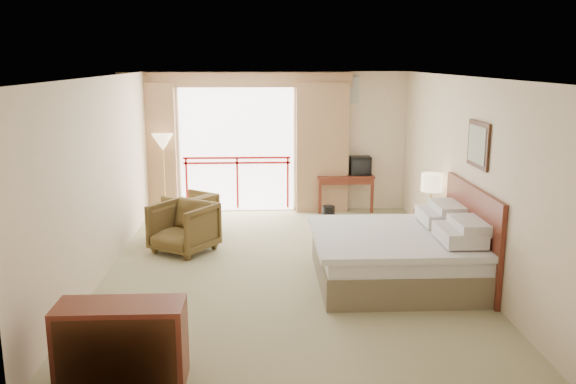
{
  "coord_description": "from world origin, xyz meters",
  "views": [
    {
      "loc": [
        -0.32,
        -8.28,
        2.93
      ],
      "look_at": [
        0.06,
        0.4,
        1.03
      ],
      "focal_mm": 38.0,
      "sensor_mm": 36.0,
      "label": 1
    }
  ],
  "objects_px": {
    "armchair_near": "(185,252)",
    "side_table": "(167,218)",
    "desk": "(344,182)",
    "wastebasket": "(328,214)",
    "dresser": "(122,344)",
    "armchair_far": "(191,231)",
    "bed": "(399,255)",
    "nightstand": "(430,232)",
    "table_lamp": "(432,183)",
    "floor_lamp": "(163,146)",
    "tv": "(360,166)"
  },
  "relations": [
    {
      "from": "tv",
      "to": "table_lamp",
      "type": "bearing_deg",
      "value": -86.25
    },
    {
      "from": "floor_lamp",
      "to": "bed",
      "type": "bearing_deg",
      "value": -45.37
    },
    {
      "from": "armchair_far",
      "to": "side_table",
      "type": "height_order",
      "value": "side_table"
    },
    {
      "from": "armchair_near",
      "to": "dresser",
      "type": "relative_size",
      "value": 0.74
    },
    {
      "from": "desk",
      "to": "armchair_near",
      "type": "xyz_separation_m",
      "value": [
        -2.84,
        -2.56,
        -0.56
      ]
    },
    {
      "from": "desk",
      "to": "table_lamp",
      "type": "bearing_deg",
      "value": -71.06
    },
    {
      "from": "side_table",
      "to": "armchair_near",
      "type": "bearing_deg",
      "value": -62.41
    },
    {
      "from": "bed",
      "to": "table_lamp",
      "type": "bearing_deg",
      "value": 59.7
    },
    {
      "from": "nightstand",
      "to": "table_lamp",
      "type": "height_order",
      "value": "table_lamp"
    },
    {
      "from": "floor_lamp",
      "to": "dresser",
      "type": "xyz_separation_m",
      "value": [
        0.55,
        -6.2,
        -0.96
      ]
    },
    {
      "from": "armchair_near",
      "to": "dresser",
      "type": "bearing_deg",
      "value": -56.94
    },
    {
      "from": "armchair_near",
      "to": "floor_lamp",
      "type": "bearing_deg",
      "value": 139.77
    },
    {
      "from": "desk",
      "to": "wastebasket",
      "type": "relative_size",
      "value": 3.77
    },
    {
      "from": "armchair_far",
      "to": "armchair_near",
      "type": "relative_size",
      "value": 0.86
    },
    {
      "from": "table_lamp",
      "to": "wastebasket",
      "type": "xyz_separation_m",
      "value": [
        -1.38,
        1.78,
        -0.92
      ]
    },
    {
      "from": "floor_lamp",
      "to": "dresser",
      "type": "height_order",
      "value": "floor_lamp"
    },
    {
      "from": "side_table",
      "to": "table_lamp",
      "type": "bearing_deg",
      "value": -10.77
    },
    {
      "from": "bed",
      "to": "side_table",
      "type": "distance_m",
      "value": 4.02
    },
    {
      "from": "armchair_far",
      "to": "armchair_near",
      "type": "distance_m",
      "value": 1.18
    },
    {
      "from": "table_lamp",
      "to": "side_table",
      "type": "bearing_deg",
      "value": 169.23
    },
    {
      "from": "bed",
      "to": "nightstand",
      "type": "height_order",
      "value": "bed"
    },
    {
      "from": "nightstand",
      "to": "side_table",
      "type": "height_order",
      "value": "nightstand"
    },
    {
      "from": "armchair_near",
      "to": "side_table",
      "type": "xyz_separation_m",
      "value": [
        -0.37,
        0.71,
        0.35
      ]
    },
    {
      "from": "wastebasket",
      "to": "desk",
      "type": "bearing_deg",
      "value": 65.31
    },
    {
      "from": "bed",
      "to": "side_table",
      "type": "relative_size",
      "value": 4.16
    },
    {
      "from": "bed",
      "to": "armchair_far",
      "type": "xyz_separation_m",
      "value": [
        -3.06,
        2.62,
        -0.38
      ]
    },
    {
      "from": "nightstand",
      "to": "armchair_far",
      "type": "height_order",
      "value": "nightstand"
    },
    {
      "from": "wastebasket",
      "to": "armchair_near",
      "type": "distance_m",
      "value": 2.96
    },
    {
      "from": "bed",
      "to": "desk",
      "type": "distance_m",
      "value": 4.01
    },
    {
      "from": "bed",
      "to": "dresser",
      "type": "relative_size",
      "value": 1.84
    },
    {
      "from": "bed",
      "to": "nightstand",
      "type": "relative_size",
      "value": 3.44
    },
    {
      "from": "armchair_far",
      "to": "side_table",
      "type": "bearing_deg",
      "value": 1.64
    },
    {
      "from": "wastebasket",
      "to": "dresser",
      "type": "distance_m",
      "value": 6.15
    },
    {
      "from": "nightstand",
      "to": "wastebasket",
      "type": "xyz_separation_m",
      "value": [
        -1.38,
        1.83,
        -0.16
      ]
    },
    {
      "from": "table_lamp",
      "to": "side_table",
      "type": "distance_m",
      "value": 4.32
    },
    {
      "from": "wastebasket",
      "to": "armchair_far",
      "type": "distance_m",
      "value": 2.51
    },
    {
      "from": "nightstand",
      "to": "dresser",
      "type": "distance_m",
      "value": 5.43
    },
    {
      "from": "table_lamp",
      "to": "armchair_far",
      "type": "height_order",
      "value": "table_lamp"
    },
    {
      "from": "table_lamp",
      "to": "desk",
      "type": "height_order",
      "value": "table_lamp"
    },
    {
      "from": "armchair_near",
      "to": "bed",
      "type": "bearing_deg",
      "value": 8.88
    },
    {
      "from": "bed",
      "to": "floor_lamp",
      "type": "distance_m",
      "value": 5.3
    },
    {
      "from": "nightstand",
      "to": "wastebasket",
      "type": "relative_size",
      "value": 2.11
    },
    {
      "from": "dresser",
      "to": "table_lamp",
      "type": "bearing_deg",
      "value": 44.56
    },
    {
      "from": "desk",
      "to": "tv",
      "type": "xyz_separation_m",
      "value": [
        0.3,
        -0.05,
        0.34
      ]
    },
    {
      "from": "bed",
      "to": "armchair_far",
      "type": "height_order",
      "value": "bed"
    },
    {
      "from": "side_table",
      "to": "floor_lamp",
      "type": "bearing_deg",
      "value": 99.54
    },
    {
      "from": "desk",
      "to": "floor_lamp",
      "type": "bearing_deg",
      "value": -176.57
    },
    {
      "from": "wastebasket",
      "to": "dresser",
      "type": "relative_size",
      "value": 0.25
    },
    {
      "from": "bed",
      "to": "armchair_near",
      "type": "distance_m",
      "value": 3.37
    },
    {
      "from": "armchair_near",
      "to": "side_table",
      "type": "bearing_deg",
      "value": 151.83
    }
  ]
}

